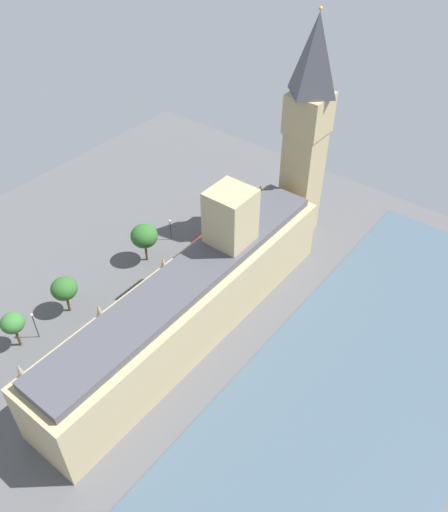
{
  "coord_description": "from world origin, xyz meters",
  "views": [
    {
      "loc": [
        -51.78,
        52.47,
        82.71
      ],
      "look_at": [
        1.0,
        -14.83,
        8.46
      ],
      "focal_mm": 36.97,
      "sensor_mm": 36.0,
      "label": 1
    }
  ],
  "objects": [
    {
      "name": "parliament_building",
      "position": [
        -1.99,
        -1.41,
        8.3
      ],
      "size": [
        13.6,
        72.46,
        27.24
      ],
      "color": "tan",
      "rests_on": "ground"
    },
    {
      "name": "river_thames",
      "position": [
        -36.28,
        0.0,
        0.12
      ],
      "size": [
        39.98,
        128.28,
        0.25
      ],
      "primitive_type": "cube",
      "color": "#475B6B",
      "rests_on": "ground"
    },
    {
      "name": "pedestrian_trailing",
      "position": [
        7.11,
        -20.26,
        0.75
      ],
      "size": [
        0.67,
        0.69,
        1.66
      ],
      "rotation": [
        0.0,
        0.0,
        2.45
      ],
      "color": "maroon",
      "rests_on": "ground"
    },
    {
      "name": "pedestrian_near_tower",
      "position": [
        6.91,
        -8.76,
        0.74
      ],
      "size": [
        0.68,
        0.67,
        1.65
      ],
      "rotation": [
        0.0,
        0.0,
        5.46
      ],
      "color": "navy",
      "rests_on": "ground"
    },
    {
      "name": "plane_tree_midblock",
      "position": [
        22.37,
        24.04,
        6.39
      ],
      "size": [
        4.66,
        4.66,
        8.44
      ],
      "color": "brown",
      "rests_on": "ground"
    },
    {
      "name": "car_black_far_end",
      "position": [
        13.09,
        2.84,
        0.89
      ],
      "size": [
        1.98,
        4.49,
        1.74
      ],
      "rotation": [
        0.0,
        0.0,
        0.05
      ],
      "color": "black",
      "rests_on": "ground"
    },
    {
      "name": "plane_tree_kerbside",
      "position": [
        20.64,
        -10.21,
        7.14
      ],
      "size": [
        6.26,
        6.26,
        9.83
      ],
      "color": "brown",
      "rests_on": "ground"
    },
    {
      "name": "street_lamp_slot_11",
      "position": [
        21.26,
        -19.38,
        4.24
      ],
      "size": [
        0.56,
        0.56,
        6.04
      ],
      "color": "black",
      "rests_on": "ground"
    },
    {
      "name": "double_decker_bus_under_trees",
      "position": [
        11.43,
        -22.75,
        2.63
      ],
      "size": [
        2.93,
        10.58,
        4.75
      ],
      "rotation": [
        0.0,
        0.0,
        0.03
      ],
      "color": "red",
      "rests_on": "ground"
    },
    {
      "name": "car_dark_green_leading",
      "position": [
        14.02,
        -11.68,
        0.89
      ],
      "size": [
        2.08,
        4.39,
        1.74
      ],
      "rotation": [
        0.0,
        0.0,
        0.03
      ],
      "color": "#19472D",
      "rests_on": "ground"
    },
    {
      "name": "plane_tree_slot_10",
      "position": [
        22.07,
        11.8,
        6.4
      ],
      "size": [
        5.5,
        5.5,
        8.78
      ],
      "color": "brown",
      "rests_on": "ground"
    },
    {
      "name": "ground_plane",
      "position": [
        0.0,
        0.0,
        0.0
      ],
      "size": [
        142.53,
        142.53,
        0.0
      ],
      "primitive_type": "plane",
      "color": "#565659"
    },
    {
      "name": "clock_tower",
      "position": [
        -0.69,
        -42.4,
        27.48
      ],
      "size": [
        8.66,
        8.66,
        53.19
      ],
      "color": "tan",
      "rests_on": "ground"
    },
    {
      "name": "street_lamp_slot_12",
      "position": [
        21.16,
        20.51,
        4.71
      ],
      "size": [
        0.56,
        0.56,
        6.82
      ],
      "color": "black",
      "rests_on": "ground"
    },
    {
      "name": "car_white_corner",
      "position": [
        11.76,
        17.47,
        0.89
      ],
      "size": [
        2.13,
        4.15,
        1.74
      ],
      "rotation": [
        0.0,
        0.0,
        0.05
      ],
      "color": "silver",
      "rests_on": "ground"
    },
    {
      "name": "pedestrian_by_river_gate",
      "position": [
        7.47,
        0.47,
        0.73
      ],
      "size": [
        0.68,
        0.62,
        1.63
      ],
      "rotation": [
        0.0,
        0.0,
        1.07
      ],
      "color": "#336B60",
      "rests_on": "ground"
    }
  ]
}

